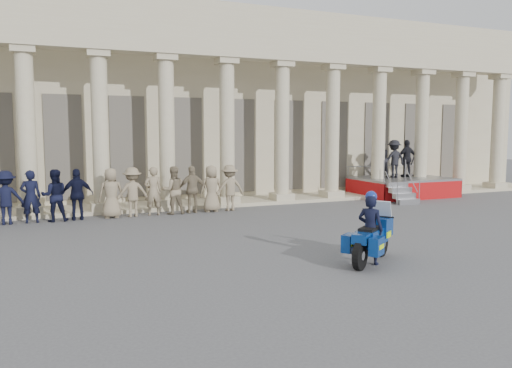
{
  "coord_description": "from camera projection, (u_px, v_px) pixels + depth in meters",
  "views": [
    {
      "loc": [
        -5.69,
        -12.29,
        3.17
      ],
      "look_at": [
        0.1,
        1.81,
        1.6
      ],
      "focal_mm": 35.0,
      "sensor_mm": 36.0,
      "label": 1
    }
  ],
  "objects": [
    {
      "name": "ground",
      "position": [
        277.0,
        248.0,
        13.78
      ],
      "size": [
        90.0,
        90.0,
        0.0
      ],
      "primitive_type": "plane",
      "color": "#49494C",
      "rests_on": "ground"
    },
    {
      "name": "building",
      "position": [
        163.0,
        107.0,
        26.89
      ],
      "size": [
        40.0,
        12.5,
        9.0
      ],
      "color": "tan",
      "rests_on": "ground"
    },
    {
      "name": "officer_rank",
      "position": [
        38.0,
        196.0,
        17.58
      ],
      "size": [
        15.46,
        0.71,
        1.87
      ],
      "color": "black",
      "rests_on": "ground"
    },
    {
      "name": "reviewing_stand",
      "position": [
        400.0,
        166.0,
        24.93
      ],
      "size": [
        4.59,
        4.32,
        2.81
      ],
      "color": "gray",
      "rests_on": "ground"
    },
    {
      "name": "motorcycle",
      "position": [
        372.0,
        237.0,
        12.17
      ],
      "size": [
        1.92,
        1.59,
        1.45
      ],
      "rotation": [
        0.0,
        0.0,
        0.62
      ],
      "color": "black",
      "rests_on": "ground"
    },
    {
      "name": "rider",
      "position": [
        370.0,
        228.0,
        12.03
      ],
      "size": [
        0.69,
        0.74,
        1.78
      ],
      "rotation": [
        0.0,
        0.0,
        2.2
      ],
      "color": "black",
      "rests_on": "ground"
    }
  ]
}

